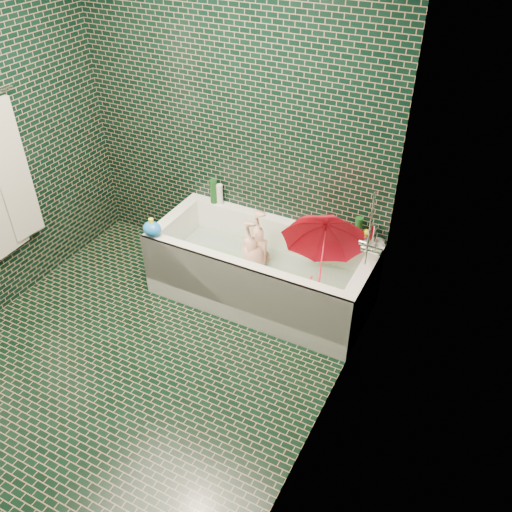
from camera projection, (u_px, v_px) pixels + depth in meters
The scene contains 19 objects.
floor at pixel (140, 361), 3.83m from camera, with size 2.80×2.80×0.00m, color black.
wall_back at pixel (232, 124), 4.09m from camera, with size 2.80×2.80×0.00m, color black.
wall_right at pixel (325, 273), 2.61m from camera, with size 2.80×2.80×0.00m, color black.
bathtub at pixel (261, 277), 4.26m from camera, with size 1.70×0.75×0.55m.
bath_mat at pixel (262, 281), 4.30m from camera, with size 1.35×0.47×0.01m, color #4CC527.
water at pixel (262, 267), 4.22m from camera, with size 1.48×0.53×0.00m, color silver.
towel at pixel (1, 179), 3.85m from camera, with size 0.08×0.44×1.12m.
faucet at pixel (370, 245), 3.63m from camera, with size 0.18×0.19×0.55m.
child at pixel (257, 266), 4.21m from camera, with size 0.32×0.21×0.87m, color #E9A991.
umbrella at pixel (323, 252), 3.84m from camera, with size 0.59×0.59×0.52m, color red.
soap_bottle_a at pixel (378, 246), 4.01m from camera, with size 0.09×0.09×0.24m, color white.
soap_bottle_b at pixel (369, 243), 4.04m from camera, with size 0.08×0.08×0.18m, color #501C69.
soap_bottle_c at pixel (358, 240), 4.07m from camera, with size 0.13×0.13×0.16m, color #134518.
bottle_right_tall at pixel (358, 230), 3.99m from camera, with size 0.06×0.06×0.21m, color #134518.
bottle_right_pump at pixel (373, 235), 3.96m from camera, with size 0.05×0.05×0.19m, color silver.
bottle_left_tall at pixel (214, 191), 4.46m from camera, with size 0.06×0.06×0.21m, color #134518.
bottle_left_short at pixel (220, 194), 4.46m from camera, with size 0.05×0.05×0.17m, color white.
rubber_duck at pixel (362, 235), 4.04m from camera, with size 0.13×0.09×0.10m.
bath_toy at pixel (152, 228), 4.08m from camera, with size 0.18×0.16×0.14m.
Camera 1 is at (1.94, -1.98, 2.86)m, focal length 38.00 mm.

